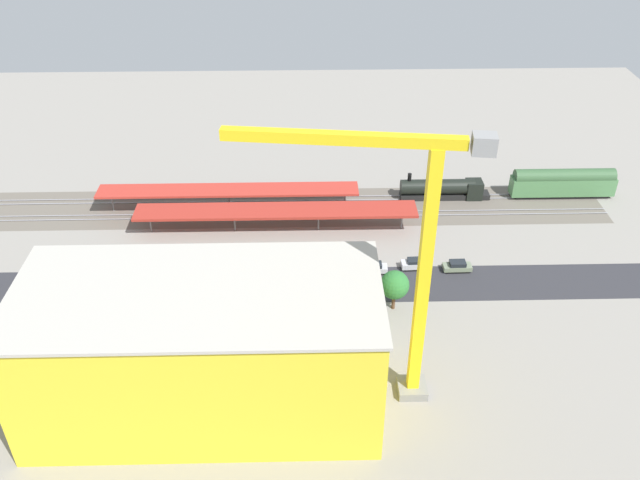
{
  "coord_description": "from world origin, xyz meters",
  "views": [
    {
      "loc": [
        -3.78,
        87.16,
        63.31
      ],
      "look_at": [
        -5.84,
        2.76,
        7.41
      ],
      "focal_mm": 37.8,
      "sensor_mm": 36.0,
      "label": 1
    }
  ],
  "objects_px": {
    "street_tree_3": "(189,279)",
    "parked_car_2": "(374,268)",
    "box_truck_0": "(205,314)",
    "box_truck_2": "(176,320)",
    "parked_car_3": "(333,268)",
    "platform_canopy_far": "(228,190)",
    "passenger_coach": "(563,182)",
    "parked_car_1": "(415,264)",
    "tower_crane": "(405,252)",
    "street_tree_2": "(283,277)",
    "locomotive": "(445,189)",
    "street_tree_0": "(292,283)",
    "street_tree_1": "(395,285)",
    "construction_building": "(203,351)",
    "parked_car_0": "(457,267)",
    "street_tree_4": "(329,287)",
    "platform_canopy_near": "(276,211)",
    "traffic_light": "(231,281)",
    "box_truck_1": "(297,309)"
  },
  "relations": [
    {
      "from": "locomotive",
      "to": "box_truck_2",
      "type": "height_order",
      "value": "locomotive"
    },
    {
      "from": "parked_car_0",
      "to": "construction_building",
      "type": "distance_m",
      "value": 45.88
    },
    {
      "from": "platform_canopy_far",
      "to": "parked_car_3",
      "type": "bearing_deg",
      "value": 132.81
    },
    {
      "from": "street_tree_1",
      "to": "box_truck_1",
      "type": "bearing_deg",
      "value": 7.77
    },
    {
      "from": "box_truck_0",
      "to": "box_truck_2",
      "type": "bearing_deg",
      "value": 14.48
    },
    {
      "from": "parked_car_3",
      "to": "street_tree_4",
      "type": "distance_m",
      "value": 10.25
    },
    {
      "from": "passenger_coach",
      "to": "street_tree_2",
      "type": "xyz_separation_m",
      "value": [
        51.47,
        31.29,
        2.2
      ]
    },
    {
      "from": "street_tree_4",
      "to": "platform_canopy_far",
      "type": "bearing_deg",
      "value": -59.67
    },
    {
      "from": "street_tree_4",
      "to": "passenger_coach",
      "type": "bearing_deg",
      "value": -144.16
    },
    {
      "from": "tower_crane",
      "to": "box_truck_0",
      "type": "bearing_deg",
      "value": -28.0
    },
    {
      "from": "platform_canopy_far",
      "to": "passenger_coach",
      "type": "bearing_deg",
      "value": -176.97
    },
    {
      "from": "platform_canopy_far",
      "to": "tower_crane",
      "type": "relative_size",
      "value": 1.31
    },
    {
      "from": "parked_car_0",
      "to": "parked_car_2",
      "type": "relative_size",
      "value": 1.09
    },
    {
      "from": "tower_crane",
      "to": "street_tree_2",
      "type": "bearing_deg",
      "value": -50.83
    },
    {
      "from": "box_truck_0",
      "to": "street_tree_0",
      "type": "distance_m",
      "value": 13.07
    },
    {
      "from": "parked_car_3",
      "to": "street_tree_2",
      "type": "relative_size",
      "value": 0.58
    },
    {
      "from": "street_tree_0",
      "to": "street_tree_1",
      "type": "distance_m",
      "value": 14.88
    },
    {
      "from": "platform_canopy_far",
      "to": "parked_car_3",
      "type": "distance_m",
      "value": 26.97
    },
    {
      "from": "platform_canopy_far",
      "to": "parked_car_3",
      "type": "height_order",
      "value": "platform_canopy_far"
    },
    {
      "from": "locomotive",
      "to": "platform_canopy_far",
      "type": "bearing_deg",
      "value": 4.69
    },
    {
      "from": "construction_building",
      "to": "street_tree_0",
      "type": "relative_size",
      "value": 6.07
    },
    {
      "from": "street_tree_3",
      "to": "parked_car_0",
      "type": "bearing_deg",
      "value": -168.57
    },
    {
      "from": "construction_building",
      "to": "box_truck_2",
      "type": "relative_size",
      "value": 4.37
    },
    {
      "from": "parked_car_0",
      "to": "parked_car_3",
      "type": "bearing_deg",
      "value": -0.82
    },
    {
      "from": "box_truck_0",
      "to": "street_tree_0",
      "type": "xyz_separation_m",
      "value": [
        -12.3,
        -3.43,
        2.77
      ]
    },
    {
      "from": "platform_canopy_near",
      "to": "tower_crane",
      "type": "distance_m",
      "value": 45.02
    },
    {
      "from": "street_tree_4",
      "to": "street_tree_1",
      "type": "bearing_deg",
      "value": -179.42
    },
    {
      "from": "parked_car_0",
      "to": "street_tree_3",
      "type": "relative_size",
      "value": 0.55
    },
    {
      "from": "parked_car_3",
      "to": "street_tree_3",
      "type": "bearing_deg",
      "value": 21.95
    },
    {
      "from": "traffic_light",
      "to": "street_tree_1",
      "type": "bearing_deg",
      "value": 176.56
    },
    {
      "from": "passenger_coach",
      "to": "box_truck_0",
      "type": "xyz_separation_m",
      "value": [
        62.58,
        35.29,
        -1.23
      ]
    },
    {
      "from": "construction_building",
      "to": "street_tree_4",
      "type": "height_order",
      "value": "construction_building"
    },
    {
      "from": "street_tree_1",
      "to": "street_tree_3",
      "type": "height_order",
      "value": "street_tree_3"
    },
    {
      "from": "box_truck_2",
      "to": "street_tree_3",
      "type": "bearing_deg",
      "value": -107.1
    },
    {
      "from": "box_truck_1",
      "to": "parked_car_2",
      "type": "bearing_deg",
      "value": -137.8
    },
    {
      "from": "street_tree_3",
      "to": "parked_car_2",
      "type": "bearing_deg",
      "value": -163.54
    },
    {
      "from": "parked_car_2",
      "to": "street_tree_2",
      "type": "bearing_deg",
      "value": 29.58
    },
    {
      "from": "street_tree_0",
      "to": "street_tree_1",
      "type": "bearing_deg",
      "value": 178.01
    },
    {
      "from": "parked_car_1",
      "to": "parked_car_3",
      "type": "bearing_deg",
      "value": 2.18
    },
    {
      "from": "box_truck_1",
      "to": "parked_car_1",
      "type": "bearing_deg",
      "value": -147.65
    },
    {
      "from": "parked_car_3",
      "to": "box_truck_2",
      "type": "distance_m",
      "value": 26.41
    },
    {
      "from": "box_truck_2",
      "to": "street_tree_2",
      "type": "xyz_separation_m",
      "value": [
        -15.1,
        -5.03,
        3.58
      ]
    },
    {
      "from": "parked_car_3",
      "to": "street_tree_2",
      "type": "bearing_deg",
      "value": 47.66
    },
    {
      "from": "street_tree_1",
      "to": "locomotive",
      "type": "bearing_deg",
      "value": -112.5
    },
    {
      "from": "parked_car_0",
      "to": "parked_car_3",
      "type": "distance_m",
      "value": 19.71
    },
    {
      "from": "box_truck_2",
      "to": "street_tree_4",
      "type": "relative_size",
      "value": 1.44
    },
    {
      "from": "street_tree_0",
      "to": "street_tree_1",
      "type": "xyz_separation_m",
      "value": [
        -14.87,
        0.52,
        -0.24
      ]
    },
    {
      "from": "traffic_light",
      "to": "box_truck_1",
      "type": "bearing_deg",
      "value": 160.8
    },
    {
      "from": "locomotive",
      "to": "street_tree_3",
      "type": "relative_size",
      "value": 2.04
    },
    {
      "from": "platform_canopy_near",
      "to": "parked_car_0",
      "type": "relative_size",
      "value": 10.67
    }
  ]
}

